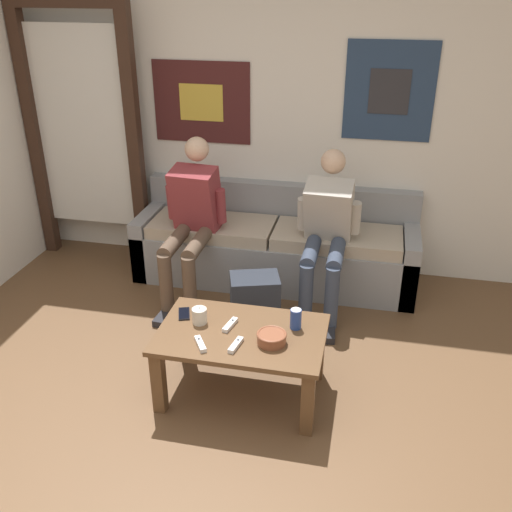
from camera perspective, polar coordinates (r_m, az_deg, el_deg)
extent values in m
plane|color=brown|center=(3.17, -9.91, -20.09)|extent=(18.00, 18.00, 0.00)
cube|color=white|center=(4.68, 0.19, 14.00)|extent=(10.00, 0.05, 2.55)
cube|color=#471E1E|center=(4.75, -5.48, 15.03)|extent=(0.80, 0.01, 0.64)
cube|color=gold|center=(4.74, -5.50, 15.02)|extent=(0.36, 0.01, 0.29)
cube|color=navy|center=(4.51, 13.20, 15.71)|extent=(0.66, 0.01, 0.73)
cube|color=#2D2D33|center=(4.50, 13.20, 15.69)|extent=(0.30, 0.01, 0.33)
cube|color=#382319|center=(5.26, -21.20, 10.83)|extent=(0.10, 0.10, 2.05)
cube|color=#382319|center=(4.83, -12.01, 10.77)|extent=(0.10, 0.10, 2.05)
cube|color=#382319|center=(4.87, -18.57, 23.06)|extent=(1.00, 0.10, 0.10)
cube|color=silver|center=(5.02, -16.85, 12.03)|extent=(0.82, 0.02, 1.64)
cube|color=gray|center=(4.84, 2.49, 3.11)|extent=(2.25, 0.13, 0.74)
cube|color=gray|center=(4.62, 1.74, -0.44)|extent=(2.25, 0.53, 0.39)
cube|color=gray|center=(4.88, -10.64, 1.40)|extent=(0.12, 0.53, 0.51)
cube|color=gray|center=(4.54, 15.06, -1.04)|extent=(0.12, 0.53, 0.51)
cube|color=#B2A38E|center=(4.62, -4.36, 2.89)|extent=(0.98, 0.49, 0.10)
cube|color=#B2A38E|center=(4.46, 8.14, 1.78)|extent=(0.98, 0.49, 0.10)
cube|color=brown|center=(3.31, -1.47, -7.84)|extent=(0.96, 0.61, 0.03)
cube|color=brown|center=(3.73, -6.95, -7.67)|extent=(0.07, 0.07, 0.41)
cube|color=brown|center=(3.58, 6.26, -9.31)|extent=(0.07, 0.07, 0.41)
cube|color=brown|center=(3.36, -9.70, -12.27)|extent=(0.07, 0.07, 0.41)
cube|color=brown|center=(3.19, 5.19, -14.44)|extent=(0.07, 0.07, 0.41)
cylinder|color=brown|center=(4.28, -8.15, 1.42)|extent=(0.11, 0.46, 0.11)
cylinder|color=brown|center=(4.19, -8.99, -2.79)|extent=(0.10, 0.10, 0.47)
cube|color=#232328|center=(4.25, -9.10, -5.99)|extent=(0.11, 0.25, 0.05)
cylinder|color=brown|center=(4.22, -5.85, 1.21)|extent=(0.11, 0.46, 0.11)
cylinder|color=brown|center=(4.13, -6.66, -3.06)|extent=(0.10, 0.10, 0.47)
cube|color=#232328|center=(4.20, -6.79, -6.31)|extent=(0.11, 0.25, 0.05)
cube|color=maroon|center=(4.40, -6.02, 5.67)|extent=(0.37, 0.34, 0.53)
sphere|color=beige|center=(4.35, -5.94, 10.59)|extent=(0.18, 0.18, 0.18)
cylinder|color=maroon|center=(4.47, -8.37, 5.36)|extent=(0.08, 0.11, 0.28)
cylinder|color=maroon|center=(4.36, -3.55, 5.02)|extent=(0.08, 0.11, 0.28)
cylinder|color=#384256|center=(4.08, 5.50, 0.31)|extent=(0.11, 0.40, 0.11)
cylinder|color=#384256|center=(4.02, 4.99, -3.93)|extent=(0.10, 0.10, 0.47)
cube|color=#232328|center=(4.08, 4.73, -7.26)|extent=(0.11, 0.25, 0.05)
cylinder|color=#384256|center=(4.07, 8.02, 0.08)|extent=(0.11, 0.40, 0.11)
cylinder|color=#384256|center=(4.00, 7.55, -4.19)|extent=(0.10, 0.10, 0.47)
cube|color=#232328|center=(4.07, 7.26, -7.53)|extent=(0.11, 0.25, 0.05)
cube|color=beige|center=(4.24, 7.31, 4.46)|extent=(0.36, 0.37, 0.51)
sphere|color=beige|center=(4.23, 7.74, 9.35)|extent=(0.18, 0.18, 0.18)
cylinder|color=beige|center=(4.28, 4.71, 4.24)|extent=(0.08, 0.12, 0.26)
cylinder|color=beige|center=(4.25, 9.90, 3.78)|extent=(0.08, 0.12, 0.26)
cube|color=#282D38|center=(4.03, -0.12, -4.64)|extent=(0.40, 0.33, 0.40)
cube|color=#282D38|center=(3.99, 0.03, -6.57)|extent=(0.25, 0.15, 0.18)
cylinder|color=brown|center=(3.19, 1.58, -8.23)|extent=(0.16, 0.16, 0.06)
torus|color=brown|center=(3.18, 1.58, -7.84)|extent=(0.17, 0.17, 0.02)
cylinder|color=silver|center=(3.37, -5.67, -5.96)|extent=(0.09, 0.09, 0.09)
cylinder|color=black|center=(3.34, -5.71, -5.19)|extent=(0.00, 0.00, 0.01)
cylinder|color=#28479E|center=(3.31, 4.00, -6.30)|extent=(0.07, 0.07, 0.12)
cylinder|color=silver|center=(3.28, 4.03, -5.38)|extent=(0.06, 0.06, 0.00)
cube|color=white|center=(3.18, -2.04, -8.88)|extent=(0.06, 0.15, 0.02)
cylinder|color=#333842|center=(3.19, -1.80, -8.37)|extent=(0.01, 0.01, 0.00)
cube|color=white|center=(3.34, -2.60, -6.90)|extent=(0.06, 0.15, 0.02)
cylinder|color=#333842|center=(3.36, -2.36, -6.42)|extent=(0.01, 0.01, 0.00)
cube|color=white|center=(3.20, -5.59, -8.75)|extent=(0.10, 0.14, 0.02)
cylinder|color=#333842|center=(3.21, -5.75, -8.23)|extent=(0.01, 0.01, 0.00)
cube|color=black|center=(3.48, -7.21, -5.75)|extent=(0.11, 0.15, 0.01)
cube|color=black|center=(3.48, -7.21, -5.67)|extent=(0.10, 0.14, 0.00)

